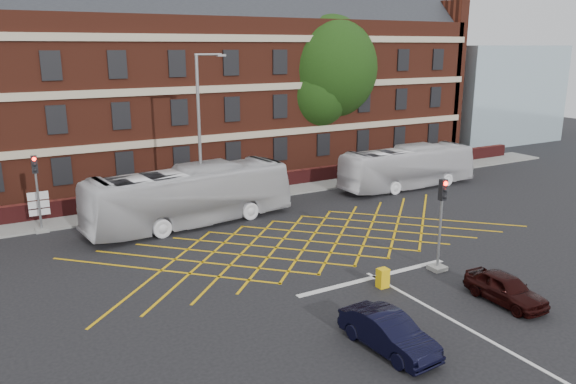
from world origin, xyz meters
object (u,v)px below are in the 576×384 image
car_navy (388,332)px  traffic_light_far (39,201)px  direction_signs (39,205)px  car_maroon (505,288)px  deciduous_tree (323,76)px  street_lamp (202,164)px  bus_right (408,167)px  traffic_light_near (440,233)px  bus_left (190,196)px  utility_cabinet (383,278)px

car_navy → traffic_light_far: traffic_light_far is taller
direction_signs → car_maroon: bearing=-52.4°
deciduous_tree → street_lamp: 18.30m
bus_right → direction_signs: (-24.25, 3.04, -0.12)m
street_lamp → car_maroon: bearing=-69.0°
car_maroon → direction_signs: 24.50m
deciduous_tree → traffic_light_far: (-23.47, -7.58, -5.80)m
car_navy → deciduous_tree: size_ratio=0.30×
traffic_light_near → street_lamp: (-6.42, 12.66, 1.58)m
traffic_light_near → bus_left: bearing=121.4°
car_navy → street_lamp: 17.18m
bus_left → utility_cabinet: bus_left is taller
car_navy → utility_cabinet: (3.08, 4.07, -0.21)m
bus_left → bus_right: 16.63m
car_navy → direction_signs: 21.67m
utility_cabinet → street_lamp: bearing=103.2°
car_navy → utility_cabinet: size_ratio=4.58×
street_lamp → utility_cabinet: bearing=-76.8°
bus_left → traffic_light_far: bearing=63.7°
car_navy → deciduous_tree: bearing=57.1°
deciduous_tree → car_maroon: bearing=-107.9°
bus_left → car_maroon: bus_left is taller
car_navy → car_maroon: size_ratio=1.09×
deciduous_tree → traffic_light_near: (-8.41, -22.51, -5.80)m
bus_left → car_navy: size_ratio=3.15×
car_navy → deciduous_tree: 31.45m
bus_left → deciduous_tree: bearing=-62.7°
car_navy → traffic_light_far: bearing=110.1°
bus_right → car_maroon: (-9.33, -16.37, -0.90)m
bus_right → utility_cabinet: (-12.64, -12.79, -1.08)m
street_lamp → utility_cabinet: (3.02, -12.90, -2.92)m
deciduous_tree → utility_cabinet: 26.61m
bus_left → car_maroon: (7.30, -15.93, -1.09)m
car_maroon → traffic_light_far: size_ratio=0.82×
bus_right → utility_cabinet: bearing=135.3°
bus_right → car_maroon: bus_right is taller
car_maroon → traffic_light_far: 24.02m
street_lamp → deciduous_tree: bearing=33.6°
traffic_light_near → utility_cabinet: (-3.40, -0.24, -1.34)m
traffic_light_far → direction_signs: bearing=86.5°
deciduous_tree → utility_cabinet: (-11.82, -22.75, -7.14)m
car_navy → bus_left: bearing=89.3°
bus_left → direction_signs: bus_left is taller
bus_right → traffic_light_far: 24.41m
car_maroon → street_lamp: street_lamp is taller
traffic_light_near → utility_cabinet: size_ratio=5.09×
traffic_light_far → direction_signs: (0.04, 0.66, -0.39)m
street_lamp → traffic_light_far: bearing=165.2°
traffic_light_near → direction_signs: bearing=133.9°
traffic_light_far → utility_cabinet: (11.65, -15.18, -1.34)m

